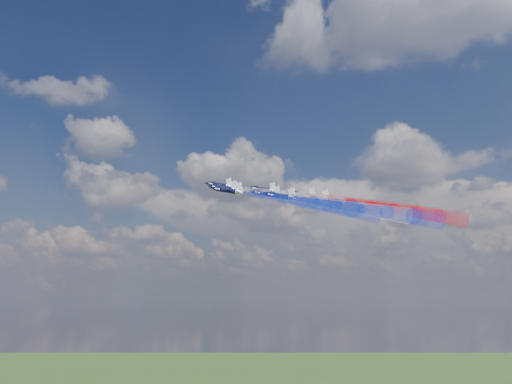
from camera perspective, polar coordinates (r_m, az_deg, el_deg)
The scene contains 16 objects.
jet_lead at distance 179.32m, azimuth -3.81°, elevation 0.72°, with size 10.25×12.82×3.42m, color black, non-canonical shape.
trail_lead at distance 162.46m, azimuth 2.68°, elevation -0.28°, with size 4.27×40.32×4.27m, color white, non-canonical shape.
jet_inner_left at distance 165.16m, azimuth -3.33°, elevation 0.39°, with size 10.25×12.82×3.42m, color black, non-canonical shape.
trail_inner_left at distance 148.59m, azimuth 3.83°, elevation -0.73°, with size 4.27×40.32×4.27m, color #1934D9, non-canonical shape.
jet_inner_right at distance 177.71m, azimuth 0.58°, elevation 0.26°, with size 10.25×12.82×3.42m, color black, non-canonical shape.
trail_inner_right at distance 162.50m, azimuth 7.54°, elevation -0.79°, with size 4.27×40.32×4.27m, color red, non-canonical shape.
jet_outer_left at distance 152.27m, azimuth -2.99°, elevation 0.18°, with size 10.25×12.82×3.42m, color black, non-canonical shape.
trail_outer_left at distance 135.96m, azimuth 4.89°, elevation -1.07°, with size 4.27×40.32×4.27m, color #1934D9, non-canonical shape.
jet_center_third at distance 166.04m, azimuth 0.95°, elevation -0.17°, with size 10.25×12.82×3.42m, color black, non-canonical shape.
trail_center_third at distance 151.09m, azimuth 8.48°, elevation -1.34°, with size 4.27×40.32×4.27m, color white, non-canonical shape.
jet_outer_right at distance 178.76m, azimuth 4.58°, elevation -0.23°, with size 10.25×12.82×3.42m, color black, non-canonical shape.
trail_outer_right at distance 165.10m, azimuth 11.81°, elevation -1.31°, with size 4.27×40.32×4.27m, color red, non-canonical shape.
jet_rear_left at distance 152.43m, azimuth 2.33°, elevation -0.39°, with size 10.25×12.82×3.42m, color black, non-canonical shape.
trail_rear_left at distance 138.16m, azimuth 10.73°, elevation -1.69°, with size 4.27×40.32×4.27m, color #1934D9, non-canonical shape.
jet_rear_right at distance 167.86m, azimuth 5.84°, elevation -0.51°, with size 10.25×12.82×3.42m, color black, non-canonical shape.
trail_rear_right at distance 154.81m, azimuth 13.68°, elevation -1.68°, with size 4.27×40.32×4.27m, color red, non-canonical shape.
Camera 1 is at (76.63, -165.64, 95.19)m, focal length 39.19 mm.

